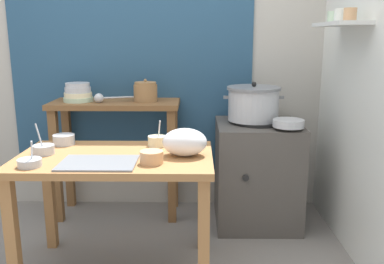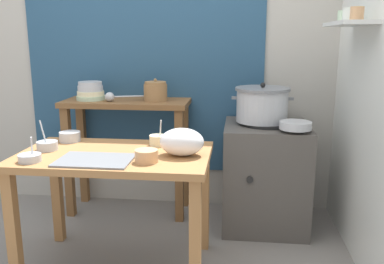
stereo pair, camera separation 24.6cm
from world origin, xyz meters
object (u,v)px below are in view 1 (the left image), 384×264
Objects in this scene: stove_block at (257,173)px; prep_bowl_3 at (152,157)px; wide_pan at (288,123)px; prep_bowl_4 at (64,139)px; steamer_pot at (253,103)px; prep_bowl_1 at (30,162)px; bowl_stack_enamel at (78,93)px; ladle at (101,98)px; serving_tray at (98,163)px; back_shelf_table at (116,130)px; prep_bowl_0 at (157,140)px; plastic_bag at (185,142)px; prep_bowl_2 at (43,149)px; clay_pot at (146,92)px; prep_table at (116,174)px.

prep_bowl_3 is (-0.69, -0.86, 0.37)m from stove_block.
prep_bowl_4 is at bearing -169.92° from wide_pan.
prep_bowl_4 is (-1.23, -0.49, -0.15)m from steamer_pot.
prep_bowl_3 is at bearing -128.77° from stove_block.
bowl_stack_enamel is at bearing 91.53° from prep_bowl_1.
ladle reaches higher than prep_bowl_1.
steamer_pot reaches higher than wide_pan.
back_shelf_table is at bearing 95.48° from serving_tray.
serving_tray is at bearing -126.69° from prep_bowl_0.
plastic_bag is 1.39× the size of prep_bowl_2.
clay_pot is 0.81× the size of bowl_stack_enamel.
prep_bowl_2 is at bearing 178.08° from prep_table.
stove_block is 0.50m from wide_pan.
bowl_stack_enamel is at bearing 136.19° from prep_bowl_0.
back_shelf_table is 1.08m from prep_bowl_1.
prep_bowl_3 is (0.28, 0.01, 0.03)m from serving_tray.
steamer_pot is 3.07× the size of prep_bowl_1.
prep_bowl_3 is at bearing -81.59° from clay_pot.
prep_bowl_3 is at bearing -69.12° from back_shelf_table.
plastic_bag is 0.28m from prep_bowl_0.
plastic_bag reaches higher than prep_bowl_1.
back_shelf_table is 5.34× the size of prep_bowl_2.
prep_bowl_4 is at bearing -83.74° from bowl_stack_enamel.
stove_block is 1.03m from clay_pot.
prep_bowl_2 is at bearing -152.64° from stove_block.
wide_pan is at bearing 25.55° from prep_bowl_1.
back_shelf_table is at bearing 100.36° from prep_table.
prep_bowl_1 is 0.23m from prep_bowl_2.
prep_table is 1.15× the size of back_shelf_table.
clay_pot reaches higher than plastic_bag.
ladle is 1.36m from wide_pan.
wide_pan is (1.51, -0.33, -0.16)m from bowl_stack_enamel.
plastic_bag is at bearing -49.82° from prep_bowl_0.
steamer_pot reaches higher than serving_tray.
serving_tray is 0.46m from prep_bowl_0.
plastic_bag is (-0.48, -0.73, -0.11)m from steamer_pot.
ladle is at bearing 117.09° from prep_bowl_3.
prep_table is 8.32× the size of prep_bowl_4.
prep_bowl_1 reaches higher than wide_pan.
prep_bowl_2 is at bearing 178.38° from plastic_bag.
back_shelf_table is 1.11m from stove_block.
prep_bowl_3 is (0.64, -0.17, 0.01)m from prep_bowl_2.
prep_bowl_1 is at bearing -144.96° from stove_block.
prep_table is at bearing 178.69° from plastic_bag.
prep_bowl_1 is at bearing -174.25° from prep_bowl_3.
stove_block is 1.28m from ladle.
ladle is 0.78m from prep_bowl_2.
prep_table is at bearing -32.53° from prep_bowl_4.
bowl_stack_enamel is 0.92m from prep_bowl_0.
stove_block is at bearing 20.18° from prep_bowl_4.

